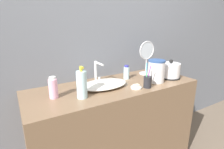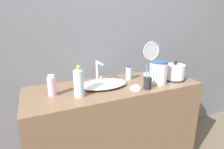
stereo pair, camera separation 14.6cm
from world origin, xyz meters
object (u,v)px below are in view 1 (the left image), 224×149
at_px(faucet, 97,71).
at_px(water_pitcher, 156,71).
at_px(toothbrush_cup, 148,82).
at_px(mouthwash_bottle, 53,88).
at_px(electric_kettle, 170,71).
at_px(shampoo_bottle, 126,72).
at_px(vanity_mirror, 147,56).
at_px(lotion_bottle, 82,84).

relative_size(faucet, water_pitcher, 0.96).
bearing_deg(toothbrush_cup, water_pitcher, 24.47).
bearing_deg(mouthwash_bottle, toothbrush_cup, -14.45).
xyz_separation_m(electric_kettle, water_pitcher, (-0.21, -0.02, 0.03)).
distance_m(shampoo_bottle, vanity_mirror, 0.30).
bearing_deg(lotion_bottle, vanity_mirror, 16.63).
xyz_separation_m(electric_kettle, shampoo_bottle, (-0.38, 0.19, -0.00)).
xyz_separation_m(toothbrush_cup, shampoo_bottle, (-0.01, 0.29, 0.01)).
distance_m(electric_kettle, lotion_bottle, 0.91).
xyz_separation_m(electric_kettle, toothbrush_cup, (-0.37, -0.09, -0.02)).
relative_size(lotion_bottle, vanity_mirror, 0.68).
distance_m(lotion_bottle, water_pitcher, 0.71).
relative_size(electric_kettle, mouthwash_bottle, 1.25).
height_order(electric_kettle, toothbrush_cup, toothbrush_cup).
relative_size(electric_kettle, lotion_bottle, 0.85).
bearing_deg(electric_kettle, mouthwash_bottle, 175.30).
bearing_deg(electric_kettle, lotion_bottle, -179.13).
distance_m(faucet, lotion_bottle, 0.35).
relative_size(shampoo_bottle, water_pitcher, 0.66).
xyz_separation_m(mouthwash_bottle, water_pitcher, (0.88, -0.11, 0.03)).
distance_m(electric_kettle, shampoo_bottle, 0.43).
bearing_deg(faucet, water_pitcher, -28.73).
distance_m(mouthwash_bottle, vanity_mirror, 0.99).
distance_m(faucet, mouthwash_bottle, 0.44).
bearing_deg(shampoo_bottle, lotion_bottle, -158.84).
bearing_deg(faucet, vanity_mirror, -0.97).
bearing_deg(faucet, mouthwash_bottle, -160.65).
distance_m(vanity_mirror, water_pitcher, 0.28).
xyz_separation_m(toothbrush_cup, mouthwash_bottle, (-0.71, 0.18, 0.02)).
relative_size(electric_kettle, vanity_mirror, 0.57).
height_order(mouthwash_bottle, water_pitcher, water_pitcher).
xyz_separation_m(mouthwash_bottle, vanity_mirror, (0.98, 0.14, 0.11)).
bearing_deg(toothbrush_cup, mouthwash_bottle, 165.55).
height_order(toothbrush_cup, lotion_bottle, lotion_bottle).
xyz_separation_m(faucet, mouthwash_bottle, (-0.42, -0.15, -0.04)).
bearing_deg(electric_kettle, shampoo_bottle, 153.44).
relative_size(lotion_bottle, shampoo_bottle, 1.75).
height_order(faucet, water_pitcher, water_pitcher).
relative_size(shampoo_bottle, mouthwash_bottle, 0.85).
bearing_deg(vanity_mirror, lotion_bottle, -163.37).
height_order(shampoo_bottle, mouthwash_bottle, mouthwash_bottle).
height_order(vanity_mirror, water_pitcher, vanity_mirror).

